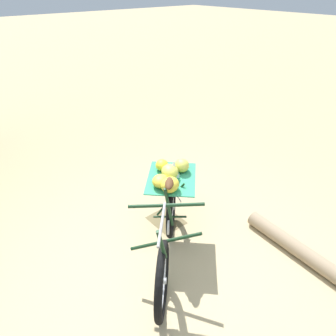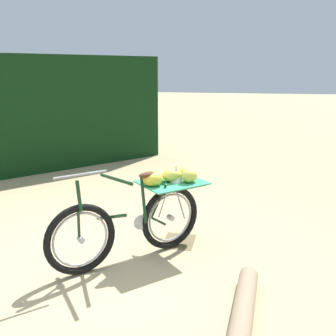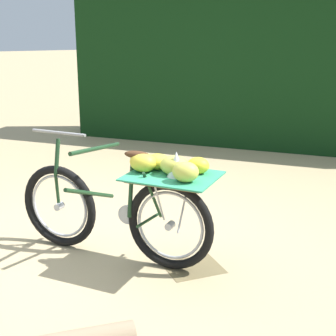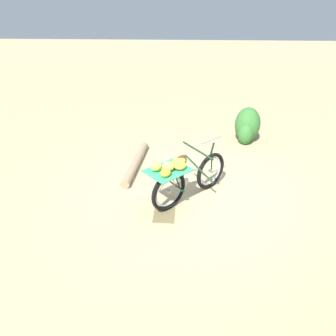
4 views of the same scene
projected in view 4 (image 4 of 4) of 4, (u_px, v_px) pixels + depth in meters
ground_plane at (203, 197)px, 5.41m from camera, size 60.00×60.00×0.00m
bicycle at (185, 176)px, 5.05m from camera, size 1.47×1.48×1.03m
fallen_log at (136, 163)px, 6.41m from camera, size 1.87×0.30×0.18m
shrub_cluster at (247, 126)px, 7.53m from camera, size 0.93×0.64×0.88m
leaf_litter_patch at (164, 215)px, 4.93m from camera, size 0.44×0.36×0.01m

